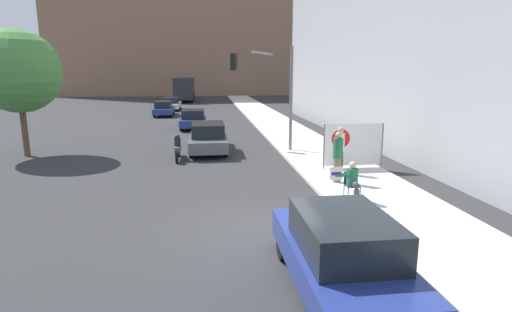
{
  "coord_description": "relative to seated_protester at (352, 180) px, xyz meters",
  "views": [
    {
      "loc": [
        -1.35,
        -9.46,
        3.94
      ],
      "look_at": [
        0.44,
        4.91,
        0.92
      ],
      "focal_mm": 28.0,
      "sensor_mm": 36.0,
      "label": 1
    }
  ],
  "objects": [
    {
      "name": "ground_plane",
      "position": [
        -2.93,
        -1.59,
        -0.8
      ],
      "size": [
        160.0,
        160.0,
        0.0
      ],
      "primitive_type": "plane",
      "color": "#303033"
    },
    {
      "name": "city_bus_on_road",
      "position": [
        -7.25,
        47.11,
        1.1
      ],
      "size": [
        2.56,
        10.03,
        3.3
      ],
      "color": "#232328",
      "rests_on": "ground_plane"
    },
    {
      "name": "parked_car_curbside",
      "position": [
        -1.92,
        -4.57,
        -0.05
      ],
      "size": [
        1.78,
        4.29,
        1.51
      ],
      "color": "navy",
      "rests_on": "ground_plane"
    },
    {
      "name": "protest_banner",
      "position": [
        1.6,
        4.28,
        0.29
      ],
      "size": [
        2.51,
        0.06,
        1.82
      ],
      "color": "slate",
      "rests_on": "sidewalk_curb"
    },
    {
      "name": "building_backdrop_right",
      "position": [
        9.26,
        12.67,
        5.67
      ],
      "size": [
        10.0,
        32.0,
        12.95
      ],
      "color": "#99999E",
      "rests_on": "ground_plane"
    },
    {
      "name": "car_on_road_distant",
      "position": [
        -8.21,
        27.23,
        -0.11
      ],
      "size": [
        1.7,
        4.46,
        1.38
      ],
      "color": "navy",
      "rests_on": "ground_plane"
    },
    {
      "name": "car_on_road_far_lane",
      "position": [
        -8.02,
        33.14,
        -0.11
      ],
      "size": [
        1.87,
        4.53,
        1.37
      ],
      "color": "white",
      "rests_on": "ground_plane"
    },
    {
      "name": "seated_protester",
      "position": [
        0.0,
        0.0,
        0.0
      ],
      "size": [
        0.92,
        0.77,
        1.23
      ],
      "rotation": [
        0.0,
        0.0,
        0.25
      ],
      "color": "#474C56",
      "rests_on": "sidewalk_curb"
    },
    {
      "name": "pedestrian_behind",
      "position": [
        0.78,
        3.49,
        0.25
      ],
      "size": [
        0.34,
        0.34,
        1.8
      ],
      "rotation": [
        0.0,
        0.0,
        2.18
      ],
      "color": "black",
      "rests_on": "sidewalk_curb"
    },
    {
      "name": "car_on_road_nearest",
      "position": [
        -4.22,
        9.15,
        -0.06
      ],
      "size": [
        1.84,
        4.74,
        1.48
      ],
      "color": "#565B60",
      "rests_on": "ground_plane"
    },
    {
      "name": "motorcycle_on_road",
      "position": [
        -5.63,
        7.35,
        -0.28
      ],
      "size": [
        0.28,
        2.1,
        1.18
      ],
      "color": "#565B60",
      "rests_on": "ground_plane"
    },
    {
      "name": "jogger_on_sidewalk",
      "position": [
        0.28,
        2.22,
        0.26
      ],
      "size": [
        0.34,
        0.34,
        1.81
      ],
      "rotation": [
        0.0,
        0.0,
        3.46
      ],
      "color": "#756651",
      "rests_on": "sidewalk_curb"
    },
    {
      "name": "street_tree_near_curb",
      "position": [
        -12.93,
        9.1,
        3.21
      ],
      "size": [
        3.85,
        3.85,
        5.94
      ],
      "color": "brown",
      "rests_on": "ground_plane"
    },
    {
      "name": "sidewalk_curb",
      "position": [
        1.07,
        13.41,
        -0.73
      ],
      "size": [
        3.49,
        90.0,
        0.13
      ],
      "primitive_type": "cube",
      "color": "beige",
      "rests_on": "ground_plane"
    },
    {
      "name": "car_on_road_midblock",
      "position": [
        -5.22,
        18.03,
        -0.11
      ],
      "size": [
        1.81,
        4.21,
        1.37
      ],
      "color": "navy",
      "rests_on": "ground_plane"
    },
    {
      "name": "traffic_light_pole",
      "position": [
        -1.19,
        9.05,
        2.81
      ],
      "size": [
        2.99,
        2.76,
        5.09
      ],
      "color": "slate",
      "rests_on": "sidewalk_curb"
    }
  ]
}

